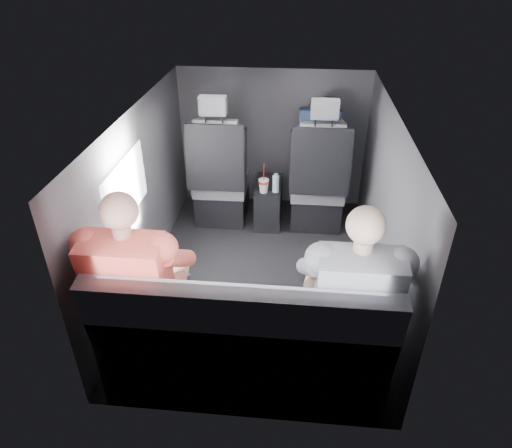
# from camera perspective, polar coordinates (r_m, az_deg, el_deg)

# --- Properties ---
(floor) EXTENTS (2.60, 2.60, 0.00)m
(floor) POSITION_cam_1_polar(r_m,az_deg,el_deg) (3.73, 0.55, -6.51)
(floor) COLOR black
(floor) RESTS_ON ground
(ceiling) EXTENTS (2.60, 2.60, 0.00)m
(ceiling) POSITION_cam_1_polar(r_m,az_deg,el_deg) (3.08, 0.67, 13.62)
(ceiling) COLOR #B2B2AD
(ceiling) RESTS_ON panel_back
(panel_left) EXTENTS (0.02, 2.60, 1.35)m
(panel_left) POSITION_cam_1_polar(r_m,az_deg,el_deg) (3.54, -14.10, 3.19)
(panel_left) COLOR #56565B
(panel_left) RESTS_ON floor
(panel_right) EXTENTS (0.02, 2.60, 1.35)m
(panel_right) POSITION_cam_1_polar(r_m,az_deg,el_deg) (3.41, 15.85, 1.78)
(panel_right) COLOR #56565B
(panel_right) RESTS_ON floor
(panel_front) EXTENTS (1.80, 0.02, 1.35)m
(panel_front) POSITION_cam_1_polar(r_m,az_deg,el_deg) (4.53, 2.06, 10.56)
(panel_front) COLOR #56565B
(panel_front) RESTS_ON floor
(panel_back) EXTENTS (1.80, 0.02, 1.35)m
(panel_back) POSITION_cam_1_polar(r_m,az_deg,el_deg) (2.31, -2.28, -13.18)
(panel_back) COLOR #56565B
(panel_back) RESTS_ON floor
(side_window) EXTENTS (0.02, 0.75, 0.42)m
(side_window) POSITION_cam_1_polar(r_m,az_deg,el_deg) (3.18, -15.90, 4.16)
(side_window) COLOR white
(side_window) RESTS_ON panel_left
(seatbelt) EXTENTS (0.35, 0.11, 0.59)m
(seatbelt) POSITION_cam_1_polar(r_m,az_deg,el_deg) (3.90, 8.16, 8.63)
(seatbelt) COLOR black
(seatbelt) RESTS_ON front_seat_right
(front_seat_left) EXTENTS (0.52, 0.58, 1.26)m
(front_seat_left) POSITION_cam_1_polar(r_m,az_deg,el_deg) (4.27, -4.47, 5.09)
(front_seat_left) COLOR black
(front_seat_left) RESTS_ON floor
(front_seat_right) EXTENTS (0.52, 0.58, 1.26)m
(front_seat_right) POSITION_cam_1_polar(r_m,az_deg,el_deg) (4.22, 7.70, 4.53)
(front_seat_right) COLOR black
(front_seat_right) RESTS_ON floor
(center_console) EXTENTS (0.24, 0.48, 0.41)m
(center_console) POSITION_cam_1_polar(r_m,az_deg,el_deg) (4.35, 1.58, 2.73)
(center_console) COLOR black
(center_console) RESTS_ON floor
(rear_bench) EXTENTS (1.60, 0.57, 0.92)m
(rear_bench) POSITION_cam_1_polar(r_m,az_deg,el_deg) (2.74, -1.45, -15.13)
(rear_bench) COLOR slate
(rear_bench) RESTS_ON floor
(soda_cup) EXTENTS (0.09, 0.09, 0.27)m
(soda_cup) POSITION_cam_1_polar(r_m,az_deg,el_deg) (4.08, 0.97, 4.88)
(soda_cup) COLOR white
(soda_cup) RESTS_ON center_console
(water_bottle) EXTENTS (0.06, 0.06, 0.18)m
(water_bottle) POSITION_cam_1_polar(r_m,az_deg,el_deg) (4.09, 2.50, 5.09)
(water_bottle) COLOR #A6C6E2
(water_bottle) RESTS_ON center_console
(laptop_white) EXTENTS (0.39, 0.37, 0.27)m
(laptop_white) POSITION_cam_1_polar(r_m,az_deg,el_deg) (2.81, -14.35, -5.92)
(laptop_white) COLOR silver
(laptop_white) RESTS_ON passenger_rear_left
(laptop_black) EXTENTS (0.34, 0.32, 0.22)m
(laptop_black) POSITION_cam_1_polar(r_m,az_deg,el_deg) (2.72, 11.15, -7.08)
(laptop_black) COLOR black
(laptop_black) RESTS_ON passenger_rear_right
(passenger_rear_left) EXTENTS (0.55, 0.66, 1.29)m
(passenger_rear_left) POSITION_cam_1_polar(r_m,az_deg,el_deg) (2.70, -14.28, -7.27)
(passenger_rear_left) COLOR #37383D
(passenger_rear_left) RESTS_ON rear_bench
(passenger_rear_right) EXTENTS (0.54, 0.65, 1.28)m
(passenger_rear_right) POSITION_cam_1_polar(r_m,az_deg,el_deg) (2.58, 11.86, -9.03)
(passenger_rear_right) COLOR navy
(passenger_rear_right) RESTS_ON rear_bench
(passenger_front_right) EXTENTS (0.38, 0.38, 0.73)m
(passenger_front_right) POSITION_cam_1_polar(r_m,az_deg,el_deg) (4.32, 7.80, 10.14)
(passenger_front_right) COLOR navy
(passenger_front_right) RESTS_ON front_seat_right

